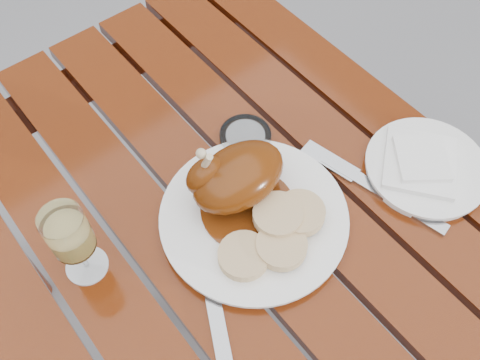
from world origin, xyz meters
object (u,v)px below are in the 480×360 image
Objects in this scene: dinner_plate at (254,218)px; side_plate at (426,168)px; table at (254,320)px; wine_glass at (75,244)px; ashtray at (245,138)px.

side_plate is at bearing -20.40° from dinner_plate.
wine_glass is (-0.23, 0.13, 0.45)m from table.
wine_glass is 0.35m from ashtray.
table is 3.99× the size of dinner_plate.
table is at bearing -122.61° from ashtray.
ashtray is (0.11, 0.17, 0.39)m from table.
wine_glass is at bearing -174.45° from ashtray.
dinner_plate is at bearing -21.82° from wine_glass.
table is 0.50m from side_plate.
wine_glass reaches higher than table.
ashtray is at bearing 129.78° from side_plate.
ashtray reaches higher than side_plate.
side_plate is 0.31m from ashtray.
wine_glass is at bearing 158.18° from dinner_plate.
side_plate is (0.29, -0.11, -0.00)m from dinner_plate.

